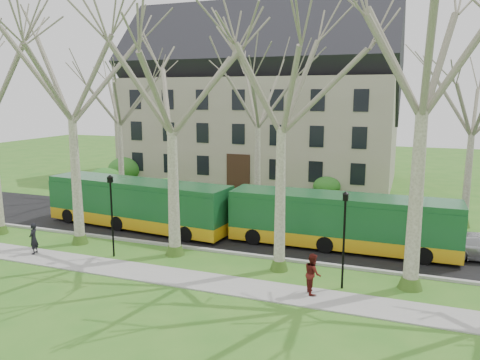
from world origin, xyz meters
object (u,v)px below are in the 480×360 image
(bus_lead, at_px, (137,203))
(pedestrian_b, at_px, (313,273))
(bus_follow, at_px, (341,221))
(pedestrian_a, at_px, (34,238))

(bus_lead, height_order, pedestrian_b, bus_lead)
(bus_lead, bearing_deg, pedestrian_b, -20.06)
(bus_follow, relative_size, pedestrian_b, 7.02)
(pedestrian_b, bearing_deg, bus_follow, -26.42)
(bus_follow, height_order, pedestrian_a, bus_follow)
(bus_lead, relative_size, pedestrian_a, 7.52)
(pedestrian_a, bearing_deg, bus_lead, 141.11)
(bus_lead, distance_m, pedestrian_b, 14.01)
(bus_lead, distance_m, bus_follow, 12.80)
(bus_lead, relative_size, pedestrian_b, 7.16)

